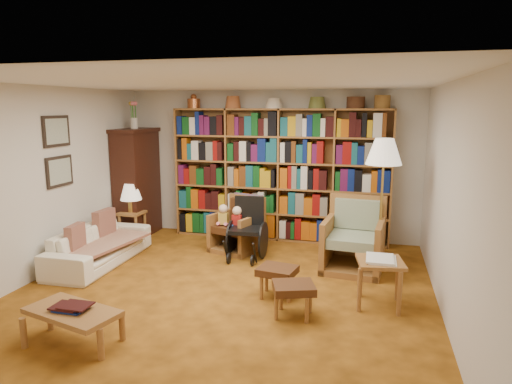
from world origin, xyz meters
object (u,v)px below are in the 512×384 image
(coffee_table, at_px, (72,314))
(footstool_b, at_px, (294,290))
(footstool_a, at_px, (277,273))
(wheelchair, at_px, (247,230))
(sofa, at_px, (100,245))
(armchair_sage, at_px, (353,241))
(side_table_papers, at_px, (380,268))
(side_table_lamp, at_px, (132,220))
(armchair_leather, at_px, (238,227))
(floor_lamp, at_px, (384,157))

(coffee_table, bearing_deg, footstool_b, 29.74)
(footstool_a, bearing_deg, wheelchair, 119.14)
(wheelchair, height_order, footstool_b, wheelchair)
(sofa, height_order, wheelchair, wheelchair)
(sofa, distance_m, armchair_sage, 3.62)
(footstool_a, height_order, footstool_b, footstool_b)
(side_table_papers, bearing_deg, side_table_lamp, 158.19)
(sofa, distance_m, side_table_papers, 3.92)
(side_table_papers, xyz_separation_m, footstool_a, (-1.16, -0.04, -0.15))
(armchair_leather, height_order, footstool_b, armchair_leather)
(sofa, height_order, armchair_sage, armchair_sage)
(wheelchair, distance_m, coffee_table, 3.02)
(sofa, height_order, side_table_lamp, sofa)
(armchair_sage, xyz_separation_m, side_table_papers, (0.34, -1.21, 0.07))
(wheelchair, bearing_deg, floor_lamp, -1.00)
(sofa, height_order, side_table_papers, side_table_papers)
(sofa, bearing_deg, coffee_table, -153.67)
(footstool_b, bearing_deg, coffee_table, -150.26)
(side_table_lamp, xyz_separation_m, armchair_sage, (3.64, -0.38, 0.01))
(side_table_lamp, relative_size, armchair_leather, 0.58)
(sofa, bearing_deg, side_table_lamp, 4.30)
(side_table_lamp, distance_m, footstool_a, 3.26)
(armchair_leather, height_order, coffee_table, armchair_leather)
(wheelchair, bearing_deg, coffee_table, -107.57)
(armchair_leather, height_order, armchair_sage, armchair_sage)
(side_table_lamp, distance_m, floor_lamp, 4.18)
(armchair_leather, distance_m, floor_lamp, 2.51)
(floor_lamp, bearing_deg, footstool_b, -117.14)
(side_table_lamp, bearing_deg, sofa, -84.86)
(coffee_table, bearing_deg, wheelchair, 72.43)
(coffee_table, bearing_deg, sofa, 117.17)
(armchair_leather, distance_m, footstool_a, 1.95)
(side_table_lamp, bearing_deg, armchair_sage, -5.96)
(side_table_lamp, xyz_separation_m, armchair_leather, (1.83, 0.05, -0.02))
(side_table_lamp, distance_m, footstool_b, 3.74)
(armchair_sage, height_order, wheelchair, armchair_sage)
(side_table_papers, distance_m, footstool_b, 1.03)
(sofa, relative_size, coffee_table, 1.84)
(sofa, distance_m, footstool_b, 3.15)
(side_table_lamp, bearing_deg, footstool_a, -30.11)
(armchair_sage, bearing_deg, side_table_lamp, 174.04)
(side_table_papers, relative_size, coffee_table, 0.58)
(sofa, xyz_separation_m, armchair_leather, (1.73, 1.16, 0.08))
(floor_lamp, xyz_separation_m, coffee_table, (-2.82, -2.85, -1.26))
(footstool_a, distance_m, coffee_table, 2.27)
(side_table_papers, bearing_deg, sofa, 172.94)
(armchair_leather, height_order, footstool_a, armchair_leather)
(armchair_sage, height_order, footstool_a, armchair_sage)
(floor_lamp, relative_size, footstool_b, 3.44)
(wheelchair, xyz_separation_m, floor_lamp, (1.91, -0.03, 1.15))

